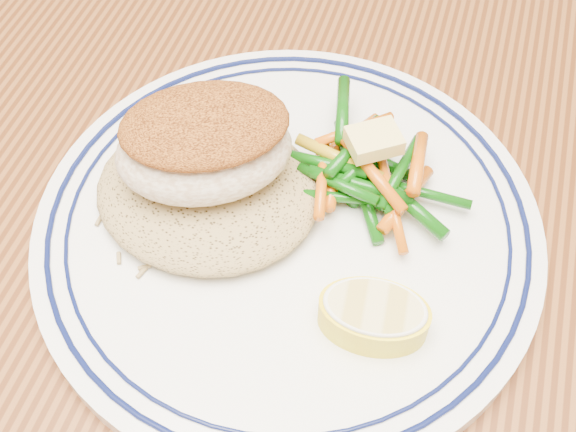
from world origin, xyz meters
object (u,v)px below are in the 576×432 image
(fish_fillet, at_px, (204,144))
(vegetable_pile, at_px, (363,171))
(dining_table, at_px, (241,265))
(rice_pilaf, at_px, (208,187))
(plate, at_px, (288,227))
(lemon_wedge, at_px, (374,315))

(fish_fillet, height_order, vegetable_pile, fish_fillet)
(dining_table, bearing_deg, fish_fillet, -98.41)
(rice_pilaf, xyz_separation_m, fish_fillet, (-0.00, 0.01, 0.03))
(plate, relative_size, fish_fillet, 2.46)
(dining_table, distance_m, fish_fillet, 0.15)
(dining_table, distance_m, plate, 0.12)
(fish_fillet, xyz_separation_m, vegetable_pile, (0.08, 0.03, -0.03))
(lemon_wedge, bearing_deg, dining_table, 142.17)
(dining_table, bearing_deg, lemon_wedge, -37.83)
(fish_fillet, distance_m, lemon_wedge, 0.12)
(dining_table, xyz_separation_m, fish_fillet, (-0.00, -0.02, 0.15))
(plate, height_order, rice_pilaf, rice_pilaf)
(rice_pilaf, bearing_deg, vegetable_pile, 23.93)
(dining_table, height_order, plate, plate)
(dining_table, height_order, vegetable_pile, vegetable_pile)
(rice_pilaf, relative_size, lemon_wedge, 2.20)
(fish_fillet, bearing_deg, rice_pilaf, -78.28)
(plate, xyz_separation_m, fish_fillet, (-0.05, 0.01, 0.05))
(dining_table, relative_size, fish_fillet, 13.18)
(rice_pilaf, xyz_separation_m, lemon_wedge, (0.10, -0.05, 0.00))
(dining_table, bearing_deg, rice_pilaf, -94.46)
(plate, xyz_separation_m, vegetable_pile, (0.03, 0.04, 0.02))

